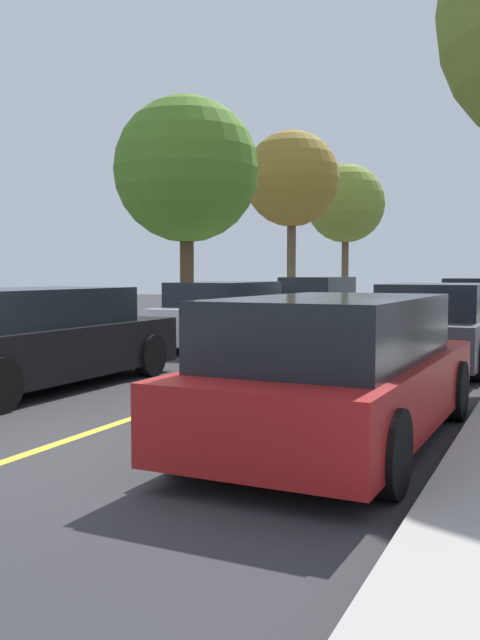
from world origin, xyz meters
The scene contains 11 objects.
ground centered at (0.00, 0.00, 0.00)m, with size 80.00×80.00×0.00m, color #2D2D30.
center_line centered at (0.00, 4.00, 0.00)m, with size 0.12×39.20×0.01m, color gold.
parked_car_left_nearest centered at (-2.35, 2.65, 0.68)m, with size 1.92×4.59×1.37m.
parked_car_left_near centered at (-2.35, 8.74, 0.69)m, with size 1.96×4.48×1.39m.
parked_car_left_far centered at (-2.35, 14.96, 0.72)m, with size 1.89×4.16×1.46m.
parked_car_right_nearest centered at (2.35, 1.37, 0.68)m, with size 1.92×4.34×1.36m.
parked_car_right_near centered at (2.35, 7.24, 0.68)m, with size 1.98×4.35×1.40m.
parked_car_right_far centered at (2.35, 13.62, 0.70)m, with size 1.95×4.11×1.45m.
street_tree_left_nearest centered at (-4.49, 10.83, 4.18)m, with size 3.67×3.67×5.89m.
street_tree_left_near centered at (-4.49, 18.45, 4.87)m, with size 3.35×3.35×6.43m.
street_tree_left_far centered at (-4.49, 25.24, 4.62)m, with size 3.43×3.43×6.22m.
Camera 1 is at (4.19, -4.83, 1.58)m, focal length 39.18 mm.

